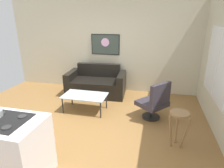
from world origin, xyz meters
The scene contains 8 objects.
ground centered at (0.00, 0.00, -0.02)m, with size 6.40×6.40×0.04m, color olive.
back_wall centered at (0.00, 2.42, 1.40)m, with size 6.40×0.05×2.80m, color beige.
couch centered at (-0.29, 1.88, 0.30)m, with size 1.73×0.99×0.86m.
coffee_table centered at (-0.22, 0.75, 0.39)m, with size 1.04×0.60×0.42m.
armchair centered at (1.43, 0.73, 0.42)m, with size 0.79×0.79×0.88m.
bar_stool centered at (1.85, -0.13, 0.51)m, with size 0.37×0.37×0.66m.
wall_painting centered at (-0.15, 2.38, 1.41)m, with size 0.88×0.03×0.61m.
window centered at (2.59, 0.90, 1.30)m, with size 0.03×1.61×1.42m.
Camera 1 is at (1.40, -3.17, 2.16)m, focal length 30.27 mm.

